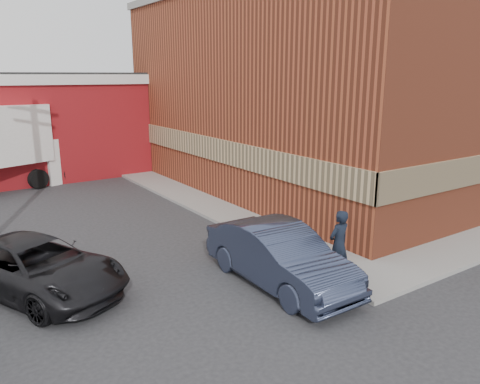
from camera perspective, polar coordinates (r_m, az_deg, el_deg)
ground at (r=13.57m, az=11.54°, el=-10.02°), size 90.00×90.00×0.00m
brick_building at (r=24.79m, az=11.12°, el=12.00°), size 14.25×18.25×9.36m
sidewalk_west at (r=20.73m, az=-5.17°, el=-1.12°), size 1.80×18.00×0.12m
man at (r=12.88m, az=11.94°, el=-6.27°), size 0.73×0.51×1.89m
sedan at (r=12.58m, az=4.83°, el=-7.76°), size 1.74×4.91×1.62m
suv_a at (r=13.17m, az=-23.54°, el=-8.38°), size 4.32×5.61×1.42m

